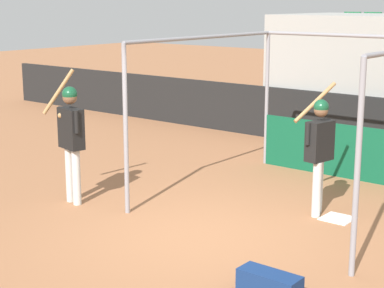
% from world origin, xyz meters
% --- Properties ---
extents(ground_plane, '(60.00, 60.00, 0.00)m').
position_xyz_m(ground_plane, '(0.00, 0.00, 0.00)').
color(ground_plane, '#9E6642').
extents(outfield_wall, '(24.00, 0.12, 1.19)m').
position_xyz_m(outfield_wall, '(0.00, 6.13, 0.59)').
color(outfield_wall, black).
rests_on(outfield_wall, ground).
extents(batting_cage, '(3.73, 3.96, 2.59)m').
position_xyz_m(batting_cage, '(0.35, 3.18, 1.15)').
color(batting_cage, gray).
rests_on(batting_cage, ground).
extents(home_plate, '(0.44, 0.44, 0.02)m').
position_xyz_m(home_plate, '(1.15, 1.81, 0.01)').
color(home_plate, white).
rests_on(home_plate, ground).
extents(player_batter, '(0.58, 0.96, 1.93)m').
position_xyz_m(player_batter, '(0.79, 1.82, 1.06)').
color(player_batter, silver).
rests_on(player_batter, ground).
extents(player_waiting, '(0.81, 0.46, 2.11)m').
position_xyz_m(player_waiting, '(-2.49, -0.10, 1.14)').
color(player_waiting, silver).
rests_on(player_waiting, ground).
extents(equipment_bag, '(0.70, 0.28, 0.28)m').
position_xyz_m(equipment_bag, '(1.72, -0.99, 0.14)').
color(equipment_bag, navy).
rests_on(equipment_bag, ground).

